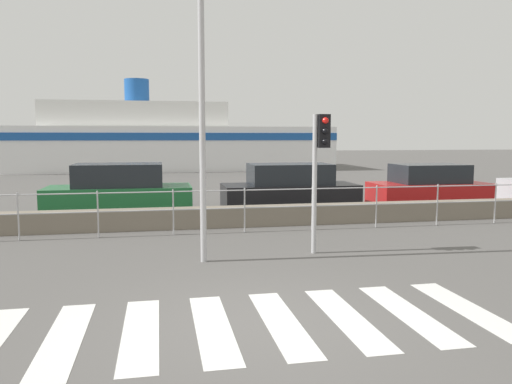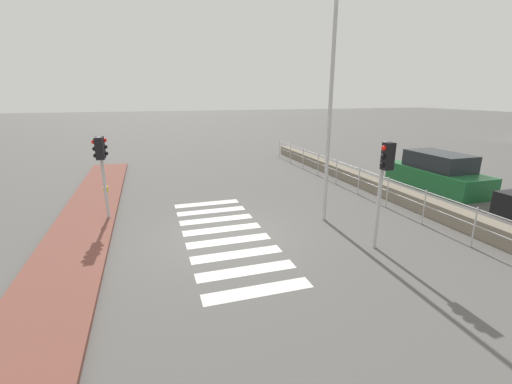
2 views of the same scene
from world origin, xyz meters
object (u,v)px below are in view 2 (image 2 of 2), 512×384
Objects in this scene: traffic_light_near at (101,156)px; parked_car_green at (437,173)px; traffic_light_far at (384,172)px; streetlamp at (324,86)px.

traffic_light_near is 13.52m from parked_car_green.
parked_car_green is at bearing 125.15° from traffic_light_far.
traffic_light_far reaches higher than parked_car_green.
traffic_light_near is at bearing -122.50° from traffic_light_far.
traffic_light_far reaches higher than traffic_light_near.
parked_car_green is (0.00, 13.44, -1.47)m from traffic_light_near.
traffic_light_far is at bearing 57.50° from traffic_light_near.
streetlamp reaches higher than traffic_light_far.
traffic_light_far is 0.64× the size of parked_car_green.
parked_car_green is at bearing 106.74° from streetlamp.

